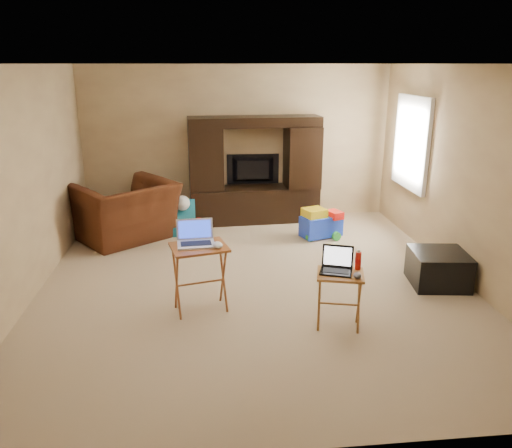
{
  "coord_description": "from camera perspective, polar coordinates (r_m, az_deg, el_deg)",
  "views": [
    {
      "loc": [
        -0.55,
        -5.45,
        2.5
      ],
      "look_at": [
        0.0,
        -0.2,
        0.8
      ],
      "focal_mm": 35.0,
      "sensor_mm": 36.0,
      "label": 1
    }
  ],
  "objects": [
    {
      "name": "ottoman",
      "position": [
        6.28,
        20.13,
        -4.78
      ],
      "size": [
        0.7,
        0.7,
        0.4
      ],
      "primitive_type": "cube",
      "rotation": [
        0.0,
        0.0,
        -0.12
      ],
      "color": "black",
      "rests_on": "floor"
    },
    {
      "name": "child_rocker",
      "position": [
        7.72,
        -8.38,
        0.73
      ],
      "size": [
        0.39,
        0.44,
        0.51
      ],
      "primitive_type": null,
      "rotation": [
        0.0,
        0.0,
        0.02
      ],
      "color": "#186D84",
      "rests_on": "floor"
    },
    {
      "name": "tray_table_left",
      "position": [
        5.27,
        -6.39,
        -6.21
      ],
      "size": [
        0.65,
        0.56,
        0.72
      ],
      "primitive_type": "cube",
      "rotation": [
        0.0,
        0.0,
        0.24
      ],
      "color": "brown",
      "rests_on": "floor"
    },
    {
      "name": "laptop_left",
      "position": [
        5.12,
        -6.91,
        -1.15
      ],
      "size": [
        0.4,
        0.33,
        0.24
      ],
      "primitive_type": "cube",
      "rotation": [
        0.0,
        0.0,
        0.07
      ],
      "color": "silver",
      "rests_on": "tray_table_left"
    },
    {
      "name": "laptop_right",
      "position": [
        4.85,
        9.19,
        -4.2
      ],
      "size": [
        0.37,
        0.34,
        0.24
      ],
      "primitive_type": "cube",
      "rotation": [
        0.0,
        0.0,
        -0.34
      ],
      "color": "black",
      "rests_on": "tray_table_right"
    },
    {
      "name": "television",
      "position": [
        8.31,
        -0.31,
        6.2
      ],
      "size": [
        0.87,
        0.12,
        0.5
      ],
      "primitive_type": "imported",
      "rotation": [
        0.0,
        0.0,
        3.13
      ],
      "color": "black",
      "rests_on": "entertainment_center"
    },
    {
      "name": "window_pane",
      "position": [
        7.71,
        17.47,
        8.83
      ],
      "size": [
        0.0,
        1.2,
        1.2
      ],
      "primitive_type": "plane",
      "rotation": [
        1.57,
        0.0,
        -1.57
      ],
      "color": "white",
      "rests_on": "ground"
    },
    {
      "name": "window_frame",
      "position": [
        7.7,
        17.33,
        8.84
      ],
      "size": [
        0.06,
        1.14,
        1.34
      ],
      "primitive_type": "cube",
      "color": "white",
      "rests_on": "ground"
    },
    {
      "name": "wall_left",
      "position": [
        5.92,
        -25.11,
        3.97
      ],
      "size": [
        0.0,
        5.5,
        5.5
      ],
      "primitive_type": "plane",
      "rotation": [
        1.57,
        0.0,
        1.57
      ],
      "color": "tan",
      "rests_on": "ground"
    },
    {
      "name": "wall_back",
      "position": [
        8.31,
        -2.13,
        9.19
      ],
      "size": [
        5.0,
        0.0,
        5.0
      ],
      "primitive_type": "plane",
      "rotation": [
        1.57,
        0.0,
        0.0
      ],
      "color": "tan",
      "rests_on": "ground"
    },
    {
      "name": "plush_toy",
      "position": [
        7.24,
        -6.52,
        -0.78
      ],
      "size": [
        0.36,
        0.3,
        0.4
      ],
      "primitive_type": null,
      "color": "red",
      "rests_on": "floor"
    },
    {
      "name": "wall_front",
      "position": [
        3.03,
        5.03,
        -6.63
      ],
      "size": [
        5.0,
        0.0,
        5.0
      ],
      "primitive_type": "plane",
      "rotation": [
        -1.57,
        0.0,
        0.0
      ],
      "color": "tan",
      "rests_on": "ground"
    },
    {
      "name": "push_toy",
      "position": [
        7.54,
        7.46,
        0.17
      ],
      "size": [
        0.73,
        0.62,
        0.46
      ],
      "primitive_type": null,
      "rotation": [
        0.0,
        0.0,
        0.36
      ],
      "color": "blue",
      "rests_on": "floor"
    },
    {
      "name": "wall_right",
      "position": [
        6.37,
        22.88,
        5.12
      ],
      "size": [
        0.0,
        5.5,
        5.5
      ],
      "primitive_type": "plane",
      "rotation": [
        1.57,
        0.0,
        -1.57
      ],
      "color": "tan",
      "rests_on": "ground"
    },
    {
      "name": "mouse_left",
      "position": [
        5.05,
        -4.39,
        -2.4
      ],
      "size": [
        0.13,
        0.16,
        0.06
      ],
      "primitive_type": "ellipsoid",
      "rotation": [
        0.0,
        0.0,
        0.23
      ],
      "color": "white",
      "rests_on": "tray_table_left"
    },
    {
      "name": "water_bottle",
      "position": [
        4.98,
        11.59,
        -4.14
      ],
      "size": [
        0.06,
        0.06,
        0.18
      ],
      "primitive_type": "cylinder",
      "color": "red",
      "rests_on": "tray_table_right"
    },
    {
      "name": "recliner",
      "position": [
        7.6,
        -14.67,
        1.42
      ],
      "size": [
        1.74,
        1.71,
        0.85
      ],
      "primitive_type": "imported",
      "rotation": [
        0.0,
        0.0,
        3.79
      ],
      "color": "#49200F",
      "rests_on": "floor"
    },
    {
      "name": "entertainment_center",
      "position": [
        8.12,
        -0.18,
        6.17
      ],
      "size": [
        2.12,
        0.64,
        1.71
      ],
      "primitive_type": "cube",
      "rotation": [
        0.0,
        0.0,
        0.05
      ],
      "color": "black",
      "rests_on": "floor"
    },
    {
      "name": "ceiling",
      "position": [
        5.48,
        -0.23,
        17.85
      ],
      "size": [
        5.5,
        5.5,
        0.0
      ],
      "primitive_type": "plane",
      "rotation": [
        3.14,
        0.0,
        0.0
      ],
      "color": "silver",
      "rests_on": "ground"
    },
    {
      "name": "tray_table_right",
      "position": [
        5.01,
        9.46,
        -8.6
      ],
      "size": [
        0.52,
        0.45,
        0.58
      ],
      "primitive_type": "cube",
      "rotation": [
        0.0,
        0.0,
        -0.24
      ],
      "color": "#975924",
      "rests_on": "floor"
    },
    {
      "name": "floor",
      "position": [
        6.02,
        -0.2,
        -6.68
      ],
      "size": [
        5.5,
        5.5,
        0.0
      ],
      "primitive_type": "plane",
      "color": "#C6B089",
      "rests_on": "ground"
    },
    {
      "name": "mouse_right",
      "position": [
        4.81,
        11.52,
        -5.77
      ],
      "size": [
        0.11,
        0.13,
        0.05
      ],
      "primitive_type": "ellipsoid",
      "rotation": [
        0.0,
        0.0,
        -0.3
      ],
      "color": "#3C3C41",
      "rests_on": "tray_table_right"
    }
  ]
}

